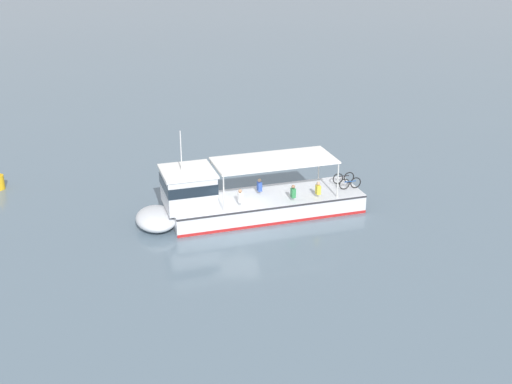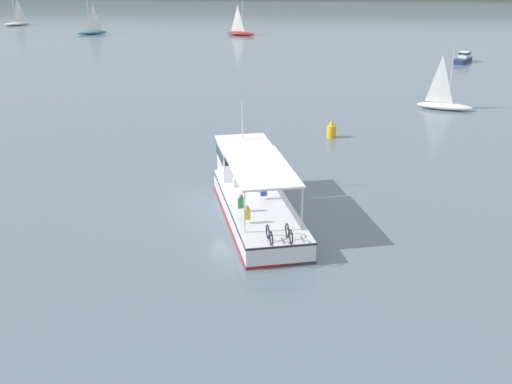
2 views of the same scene
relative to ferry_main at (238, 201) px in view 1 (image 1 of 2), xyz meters
The scene contains 2 objects.
ground_plane 1.52m from the ferry_main, 168.89° to the left, with size 400.00×400.00×0.00m, color slate.
ferry_main is the anchor object (origin of this frame).
Camera 1 is at (-32.14, 0.10, 15.26)m, focal length 45.94 mm.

